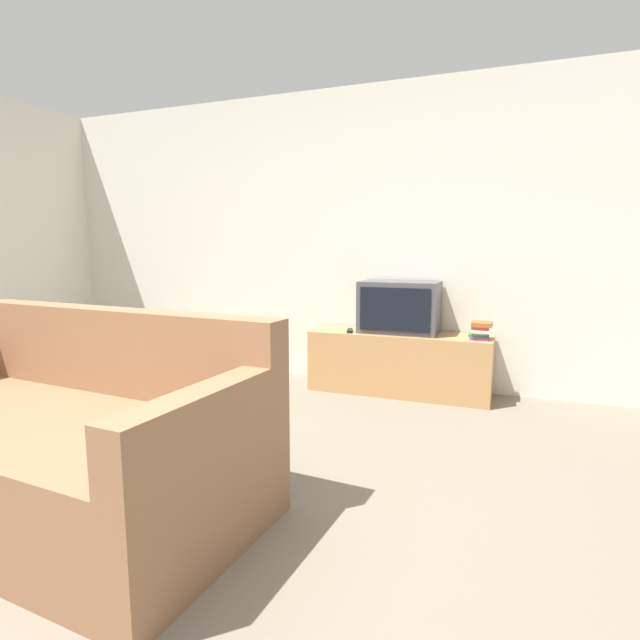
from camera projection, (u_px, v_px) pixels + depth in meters
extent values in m
plane|color=#756B5B|center=(91.00, 570.00, 1.90)|extent=(14.00, 14.00, 0.00)
cube|color=silver|center=(344.00, 239.00, 4.51)|extent=(9.00, 0.06, 2.60)
cube|color=tan|center=(399.00, 363.00, 4.20)|extent=(1.50, 0.44, 0.51)
cube|color=#4C4C51|center=(400.00, 307.00, 4.17)|extent=(0.65, 0.38, 0.43)
cube|color=black|center=(394.00, 310.00, 3.99)|extent=(0.57, 0.01, 0.35)
cube|color=#8C6042|center=(51.00, 462.00, 2.31)|extent=(2.06, 1.11, 0.47)
cube|color=#8C6042|center=(115.00, 350.00, 2.61)|extent=(2.00, 0.30, 0.44)
cube|color=#8C6042|center=(212.00, 476.00, 1.90)|extent=(0.21, 0.98, 0.71)
cube|color=#7A3884|center=(480.00, 338.00, 3.88)|extent=(0.14, 0.16, 0.03)
cube|color=#2D753D|center=(478.00, 335.00, 3.88)|extent=(0.16, 0.15, 0.02)
cube|color=silver|center=(480.00, 332.00, 3.89)|extent=(0.13, 0.17, 0.02)
cube|color=silver|center=(480.00, 331.00, 3.87)|extent=(0.14, 0.20, 0.02)
cube|color=#B72D28|center=(480.00, 328.00, 3.87)|extent=(0.13, 0.16, 0.03)
cube|color=#995623|center=(482.00, 324.00, 3.86)|extent=(0.15, 0.17, 0.03)
cube|color=black|center=(350.00, 331.00, 4.21)|extent=(0.08, 0.15, 0.02)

